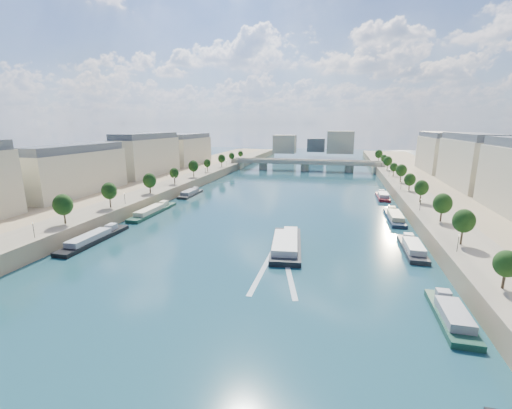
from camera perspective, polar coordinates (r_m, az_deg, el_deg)
The scene contains 17 objects.
ground at distance 145.74m, azimuth 3.58°, elevation -0.33°, with size 700.00×700.00×0.00m, color #0E2D3D.
quay_left at distance 172.54m, azimuth -20.67°, elevation 1.83°, with size 44.00×520.00×5.00m, color #9E8460.
quay_right at distance 150.83m, azimuth 31.63°, elevation -0.88°, with size 44.00×520.00×5.00m, color #9E8460.
pave_left at distance 164.15m, azimuth -16.40°, elevation 2.50°, with size 14.00×520.00×0.10m, color gray.
pave_right at distance 146.25m, azimuth 26.17°, elevation 0.38°, with size 14.00×520.00×0.10m, color gray.
trees_left at distance 164.00m, azimuth -15.57°, elevation 4.47°, with size 4.80×268.80×8.26m.
trees_right at distance 154.48m, azimuth 24.89°, elevation 3.19°, with size 4.80×268.80×8.26m.
lamps_left at distance 152.94m, azimuth -16.85°, elevation 2.75°, with size 0.36×200.36×4.28m.
lamps_right at distance 149.61m, azimuth 24.21°, elevation 1.91°, with size 0.36×200.36×4.28m.
buildings_left at distance 187.72m, azimuth -22.29°, elevation 6.87°, with size 16.00×226.00×23.20m.
buildings_right at distance 164.17m, azimuth 35.29°, elevation 4.62°, with size 16.00×226.00×23.20m.
skyline at distance 360.20m, azimuth 10.36°, elevation 10.00°, with size 79.00×42.00×22.00m.
bridge at distance 259.47m, azimuth 8.17°, elevation 6.73°, with size 112.00×12.00×8.15m.
tour_barge at distance 97.84m, azimuth 5.05°, elevation -6.63°, with size 11.43×28.97×3.83m.
wake at distance 83.06m, azimuth 3.28°, elevation -11.14°, with size 10.73×26.00×0.04m.
moored_barges_left at distance 121.02m, azimuth -22.43°, elevation -3.80°, with size 5.00×153.25×3.60m.
moored_barges_right at distance 103.50m, azimuth 24.74°, elevation -6.86°, with size 5.00×160.89×3.60m.
Camera 1 is at (24.37, -39.51, 34.42)m, focal length 24.00 mm.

